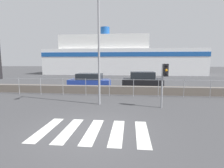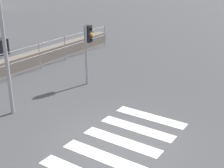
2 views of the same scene
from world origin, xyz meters
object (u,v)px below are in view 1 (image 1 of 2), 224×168
object	(u,v)px
parked_car_blue	(90,81)
ferry_boat	(119,58)
streetlamp	(98,39)
traffic_light_far	(165,76)
parked_car_black	(142,81)

from	to	relation	value
parked_car_blue	ferry_boat	bearing A→B (deg)	84.55
streetlamp	ferry_boat	bearing A→B (deg)	91.00
traffic_light_far	streetlamp	distance (m)	4.19
traffic_light_far	ferry_boat	xyz separation A→B (m)	(-4.11, 26.10, 1.41)
traffic_light_far	parked_car_black	distance (m)	7.53
streetlamp	ferry_boat	size ratio (longest dim) A/B	0.20
traffic_light_far	parked_car_blue	distance (m)	9.55
streetlamp	parked_car_black	world-z (taller)	streetlamp
ferry_boat	streetlamp	bearing A→B (deg)	-89.00
streetlamp	parked_car_blue	distance (m)	8.18
ferry_boat	parked_car_black	bearing A→B (deg)	-79.61
parked_car_black	streetlamp	bearing A→B (deg)	-112.54
traffic_light_far	parked_car_blue	xyz separation A→B (m)	(-5.89, 7.41, -1.21)
parked_car_blue	traffic_light_far	bearing A→B (deg)	-51.53
traffic_light_far	parked_car_black	size ratio (longest dim) A/B	0.63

